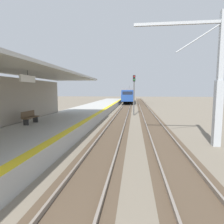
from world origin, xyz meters
TOP-DOWN VIEW (x-y plane):
  - station_platform at (-2.50, 16.00)m, footprint 5.00×80.00m
  - track_pair_nearest_platform at (1.90, 20.00)m, footprint 2.34×120.00m
  - track_pair_middle at (5.30, 20.00)m, footprint 2.34×120.00m
  - approaching_train at (1.90, 50.61)m, footprint 2.93×19.60m
  - rail_signal_post at (3.42, 23.14)m, footprint 0.32×0.34m
  - catenary_pylon_far_side at (7.90, 9.81)m, footprint 5.00×0.40m
  - platform_bench at (-3.72, 10.74)m, footprint 0.45×1.60m

SIDE VIEW (x-z plane):
  - track_pair_nearest_platform at x=1.90m, z-range -0.03..0.13m
  - track_pair_middle at x=5.30m, z-range -0.03..0.13m
  - station_platform at x=-2.50m, z-range 0.00..0.90m
  - platform_bench at x=-3.72m, z-range 0.93..1.81m
  - approaching_train at x=1.90m, z-range -0.20..4.56m
  - rail_signal_post at x=3.42m, z-range 0.59..5.79m
  - catenary_pylon_far_side at x=7.90m, z-range -0.15..7.35m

